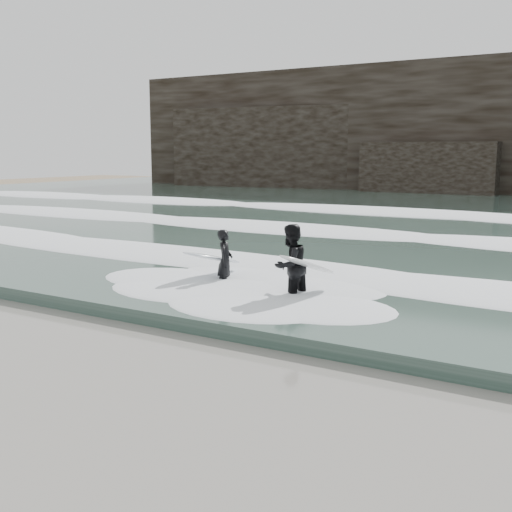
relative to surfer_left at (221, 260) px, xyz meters
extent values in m
plane|color=olive|center=(2.50, -6.41, -0.76)|extent=(120.00, 120.00, 0.00)
cube|color=#354B42|center=(2.50, 22.59, -0.61)|extent=(90.00, 52.00, 0.30)
ellipsoid|color=white|center=(2.50, 2.59, -0.36)|extent=(60.00, 3.20, 0.20)
ellipsoid|color=white|center=(2.50, 9.59, -0.34)|extent=(60.00, 4.00, 0.24)
ellipsoid|color=white|center=(2.50, 18.59, -0.31)|extent=(60.00, 4.80, 0.30)
imported|color=black|center=(0.12, -0.01, -0.01)|extent=(0.57, 0.65, 1.51)
ellipsoid|color=silver|center=(-0.28, 0.04, 0.02)|extent=(0.76, 2.08, 0.61)
imported|color=black|center=(2.20, -0.56, 0.14)|extent=(0.87, 1.02, 1.82)
ellipsoid|color=white|center=(2.62, -0.56, 0.21)|extent=(0.85, 1.89, 0.71)
camera|label=1|loc=(8.71, -12.53, 2.60)|focal=45.00mm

